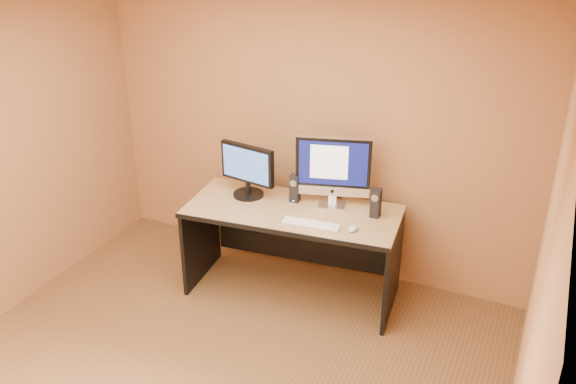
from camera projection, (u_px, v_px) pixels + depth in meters
walls at (186, 233)px, 3.73m from camera, size 4.00×4.00×2.60m
ceiling at (168, 15)px, 3.17m from camera, size 4.00×4.00×0.00m
desk at (292, 252)px, 5.24m from camera, size 1.84×0.96×0.82m
imac at (333, 172)px, 5.01m from camera, size 0.67×0.40×0.61m
second_monitor at (248, 171)px, 5.21m from camera, size 0.57×0.34×0.47m
speaker_left at (295, 188)px, 5.16m from camera, size 0.08×0.08×0.24m
speaker_right at (376, 203)px, 4.90m from camera, size 0.08×0.08×0.24m
keyboard at (310, 224)px, 4.82m from camera, size 0.49×0.17×0.02m
mouse at (353, 228)px, 4.73m from camera, size 0.07×0.11×0.04m
cable_a at (341, 200)px, 5.21m from camera, size 0.12×0.22×0.01m
cable_b at (335, 199)px, 5.23m from camera, size 0.05×0.20×0.01m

